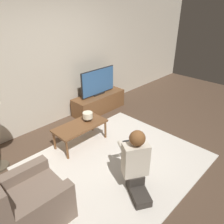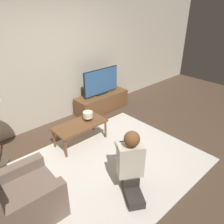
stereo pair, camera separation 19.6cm
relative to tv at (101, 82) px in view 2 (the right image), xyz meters
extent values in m
plane|color=brown|center=(-1.08, -1.60, -0.73)|extent=(10.00, 10.00, 0.00)
cube|color=beige|center=(-1.08, 0.33, 0.57)|extent=(10.00, 0.06, 2.60)
cube|color=silver|center=(-1.08, -1.60, -0.72)|extent=(2.67, 2.29, 0.02)
cube|color=brown|center=(0.00, 0.00, -0.52)|extent=(1.30, 0.45, 0.42)
cube|color=black|center=(0.00, 0.00, -0.29)|extent=(0.32, 0.08, 0.04)
cube|color=black|center=(0.00, 0.00, 0.01)|extent=(0.95, 0.03, 0.58)
cube|color=#38669E|center=(0.00, 0.00, 0.01)|extent=(0.92, 0.04, 0.55)
cube|color=brown|center=(-1.15, -0.77, -0.34)|extent=(0.96, 0.46, 0.04)
cylinder|color=brown|center=(-1.59, -0.96, -0.54)|extent=(0.04, 0.04, 0.37)
cylinder|color=brown|center=(-0.72, -0.96, -0.54)|extent=(0.04, 0.04, 0.37)
cylinder|color=brown|center=(-1.59, -0.58, -0.54)|extent=(0.04, 0.04, 0.37)
cylinder|color=brown|center=(-0.72, -0.58, -0.54)|extent=(0.04, 0.04, 0.37)
cylinder|color=#4C4233|center=(-2.47, -0.34, -0.71)|extent=(0.28, 0.28, 0.03)
cube|color=#7A6656|center=(-2.56, -1.58, -0.52)|extent=(0.85, 0.76, 0.41)
cube|color=#7A6656|center=(-2.57, -1.88, -0.45)|extent=(0.83, 0.16, 0.55)
cube|color=#7A6656|center=(-2.55, -1.28, -0.45)|extent=(0.83, 0.16, 0.55)
cube|color=#332D28|center=(-1.39, -2.29, -0.65)|extent=(0.42, 0.50, 0.11)
cube|color=#332D28|center=(-1.30, -2.14, -0.53)|extent=(0.31, 0.32, 0.14)
cube|color=beige|center=(-1.30, -2.14, -0.22)|extent=(0.39, 0.35, 0.47)
sphere|color=tan|center=(-1.30, -2.14, 0.11)|extent=(0.20, 0.20, 0.20)
sphere|color=brown|center=(-1.31, -2.16, 0.13)|extent=(0.20, 0.20, 0.20)
cube|color=black|center=(-1.10, -1.82, -0.20)|extent=(0.13, 0.11, 0.04)
cylinder|color=beige|center=(-1.08, -1.98, -0.20)|extent=(0.22, 0.29, 0.07)
cylinder|color=beige|center=(-1.25, -1.87, -0.20)|extent=(0.22, 0.29, 0.07)
cylinder|color=#4C3823|center=(-0.96, -0.76, -0.29)|extent=(0.10, 0.10, 0.06)
cylinder|color=#EFE5C6|center=(-0.96, -0.76, -0.20)|extent=(0.18, 0.18, 0.11)
camera|label=1|loc=(-3.15, -3.51, 1.67)|focal=35.00mm
camera|label=2|loc=(-3.01, -3.65, 1.67)|focal=35.00mm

